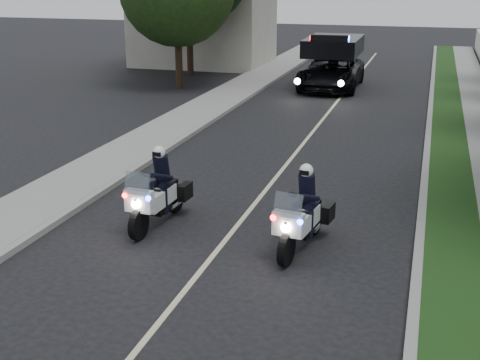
# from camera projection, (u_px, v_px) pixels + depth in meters

# --- Properties ---
(ground) EXTENTS (120.00, 120.00, 0.00)m
(ground) POSITION_uv_depth(u_px,v_px,m) (227.00, 238.00, 14.00)
(ground) COLOR black
(ground) RESTS_ON ground
(curb_right) EXTENTS (0.20, 60.00, 0.15)m
(curb_right) POSITION_uv_depth(u_px,v_px,m) (428.00, 140.00, 21.93)
(curb_right) COLOR gray
(curb_right) RESTS_ON ground
(grass_verge) EXTENTS (1.20, 60.00, 0.16)m
(grass_verge) POSITION_uv_depth(u_px,v_px,m) (449.00, 141.00, 21.73)
(grass_verge) COLOR #193814
(grass_verge) RESTS_ON ground
(curb_left) EXTENTS (0.20, 60.00, 0.15)m
(curb_left) POSITION_uv_depth(u_px,v_px,m) (206.00, 124.00, 24.19)
(curb_left) COLOR gray
(curb_left) RESTS_ON ground
(sidewalk_left) EXTENTS (2.00, 60.00, 0.16)m
(sidewalk_left) POSITION_uv_depth(u_px,v_px,m) (180.00, 122.00, 24.50)
(sidewalk_left) COLOR gray
(sidewalk_left) RESTS_ON ground
(building_far) EXTENTS (8.00, 6.00, 7.00)m
(building_far) POSITION_uv_depth(u_px,v_px,m) (203.00, 8.00, 39.28)
(building_far) COLOR #A8A396
(building_far) RESTS_ON ground
(lane_marking) EXTENTS (0.12, 50.00, 0.01)m
(lane_marking) POSITION_uv_depth(u_px,v_px,m) (312.00, 133.00, 23.08)
(lane_marking) COLOR #BFB78C
(lane_marking) RESTS_ON ground
(police_moto_left) EXTENTS (0.90, 2.24, 1.87)m
(police_moto_left) POSITION_uv_depth(u_px,v_px,m) (159.00, 224.00, 14.77)
(police_moto_left) COLOR silver
(police_moto_left) RESTS_ON ground
(police_moto_right) EXTENTS (1.06, 2.26, 1.85)m
(police_moto_right) POSITION_uv_depth(u_px,v_px,m) (301.00, 248.00, 13.50)
(police_moto_right) COLOR silver
(police_moto_right) RESTS_ON ground
(police_suv) EXTENTS (2.88, 6.11, 2.96)m
(police_suv) POSITION_uv_depth(u_px,v_px,m) (331.00, 88.00, 32.03)
(police_suv) COLOR black
(police_suv) RESTS_ON ground
(bicycle) EXTENTS (0.75, 1.69, 0.86)m
(bicycle) POSITION_uv_depth(u_px,v_px,m) (322.00, 70.00, 37.95)
(bicycle) COLOR black
(bicycle) RESTS_ON ground
(cyclist) EXTENTS (0.66, 0.46, 1.77)m
(cyclist) POSITION_uv_depth(u_px,v_px,m) (322.00, 70.00, 37.95)
(cyclist) COLOR black
(cyclist) RESTS_ON ground
(tree_left_near) EXTENTS (6.11, 6.11, 9.55)m
(tree_left_near) POSITION_uv_depth(u_px,v_px,m) (180.00, 88.00, 32.14)
(tree_left_near) COLOR #203D14
(tree_left_near) RESTS_ON ground
(tree_left_far) EXTENTS (8.56, 8.56, 12.09)m
(tree_left_far) POSITION_uv_depth(u_px,v_px,m) (191.00, 75.00, 36.14)
(tree_left_far) COLOR black
(tree_left_far) RESTS_ON ground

